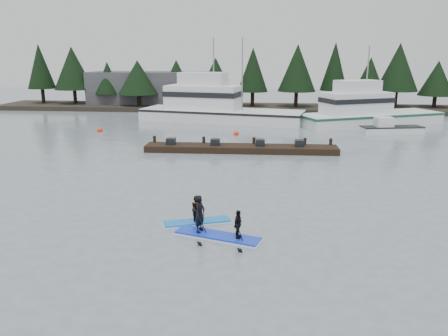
# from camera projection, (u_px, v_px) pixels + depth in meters

# --- Properties ---
(ground) EXTENTS (160.00, 160.00, 0.00)m
(ground) POSITION_uv_depth(u_px,v_px,m) (210.00, 226.00, 19.24)
(ground) COLOR slate
(ground) RESTS_ON ground
(far_shore) EXTENTS (70.00, 8.00, 0.60)m
(far_shore) POSITION_uv_depth(u_px,v_px,m) (251.00, 108.00, 59.60)
(far_shore) COLOR #2D281E
(far_shore) RESTS_ON ground
(treeline) EXTENTS (60.00, 4.00, 8.00)m
(treeline) POSITION_uv_depth(u_px,v_px,m) (251.00, 110.00, 59.68)
(treeline) COLOR black
(treeline) RESTS_ON ground
(waterfront_building) EXTENTS (18.00, 6.00, 5.00)m
(waterfront_building) POSITION_uv_depth(u_px,v_px,m) (154.00, 90.00, 62.36)
(waterfront_building) COLOR #4C4C51
(waterfront_building) RESTS_ON ground
(fishing_boat_large) EXTENTS (18.93, 8.62, 10.25)m
(fishing_boat_large) POSITION_uv_depth(u_px,v_px,m) (217.00, 114.00, 49.48)
(fishing_boat_large) COLOR white
(fishing_boat_large) RESTS_ON ground
(fishing_boat_medium) EXTENTS (16.28, 10.73, 9.24)m
(fishing_boat_medium) POSITION_uv_depth(u_px,v_px,m) (366.00, 118.00, 47.01)
(fishing_boat_medium) COLOR white
(fishing_boat_medium) RESTS_ON ground
(skiff) EXTENTS (5.97, 2.82, 0.67)m
(skiff) POSITION_uv_depth(u_px,v_px,m) (392.00, 130.00, 41.89)
(skiff) COLOR white
(skiff) RESTS_ON ground
(floating_dock) EXTENTS (14.94, 2.36, 0.50)m
(floating_dock) POSITION_uv_depth(u_px,v_px,m) (241.00, 149.00, 33.96)
(floating_dock) COLOR black
(floating_dock) RESTS_ON ground
(buoy_c) EXTENTS (0.57, 0.57, 0.57)m
(buoy_c) POSITION_uv_depth(u_px,v_px,m) (382.00, 133.00, 42.18)
(buoy_c) COLOR #FF2F0C
(buoy_c) RESTS_ON ground
(buoy_b) EXTENTS (0.48, 0.48, 0.48)m
(buoy_b) POSITION_uv_depth(u_px,v_px,m) (236.00, 135.00, 41.11)
(buoy_b) COLOR #FF2F0C
(buoy_b) RESTS_ON ground
(buoy_a) EXTENTS (0.52, 0.52, 0.52)m
(buoy_a) POSITION_uv_depth(u_px,v_px,m) (100.00, 132.00, 42.86)
(buoy_a) COLOR #FF2F0C
(buoy_a) RESTS_ON ground
(paddleboard_solo) EXTENTS (3.04, 1.72, 1.78)m
(paddleboard_solo) POSITION_uv_depth(u_px,v_px,m) (197.00, 214.00, 19.49)
(paddleboard_solo) COLOR blue
(paddleboard_solo) RESTS_ON ground
(paddleboard_duo) EXTENTS (3.69, 1.88, 2.20)m
(paddleboard_duo) POSITION_uv_depth(u_px,v_px,m) (216.00, 225.00, 17.95)
(paddleboard_duo) COLOR #1635CF
(paddleboard_duo) RESTS_ON ground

